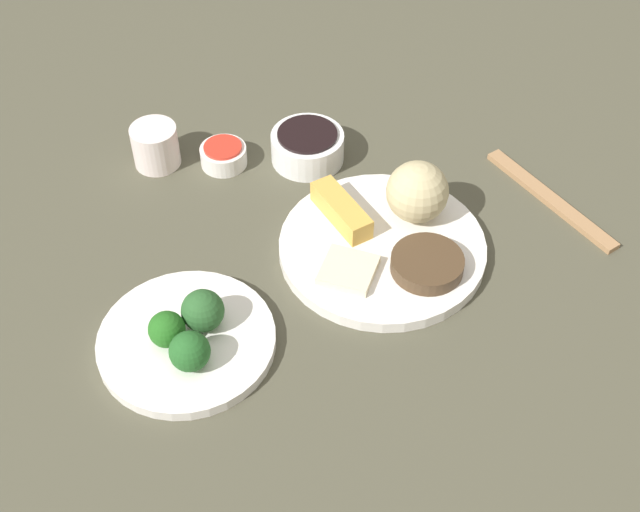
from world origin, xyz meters
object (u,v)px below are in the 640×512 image
main_plate (382,248)px  chopsticks_pair (550,199)px  soy_sauce_bowl (308,147)px  teacup (155,146)px  sauce_ramekin_sweet_and_sour (224,156)px  broccoli_plate (187,341)px

main_plate → chopsticks_pair: size_ratio=1.15×
soy_sauce_bowl → chopsticks_pair: soy_sauce_bowl is taller
teacup → chopsticks_pair: bearing=16.8°
sauce_ramekin_sweet_and_sour → teacup: bearing=-156.1°
soy_sauce_bowl → broccoli_plate: bearing=-87.1°
broccoli_plate → sauce_ramekin_sweet_and_sour: sauce_ramekin_sweet_and_sour is taller
main_plate → teacup: size_ratio=4.06×
broccoli_plate → sauce_ramekin_sweet_and_sour: 0.32m
main_plate → soy_sauce_bowl: 0.20m
main_plate → broccoli_plate: size_ratio=1.28×
teacup → chopsticks_pair: 0.54m
soy_sauce_bowl → sauce_ramekin_sweet_and_sour: 0.12m
broccoli_plate → sauce_ramekin_sweet_and_sour: size_ratio=3.16×
broccoli_plate → teacup: (-0.20, 0.26, 0.02)m
chopsticks_pair → sauce_ramekin_sweet_and_sour: bearing=-164.7°
main_plate → chopsticks_pair: 0.25m
sauce_ramekin_sweet_and_sour → chopsticks_pair: size_ratio=0.28×
chopsticks_pair → teacup: bearing=-163.2°
sauce_ramekin_sweet_and_sour → soy_sauce_bowl: bearing=30.1°
main_plate → teacup: teacup is taller
broccoli_plate → chopsticks_pair: 0.51m
sauce_ramekin_sweet_and_sour → chopsticks_pair: bearing=15.3°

